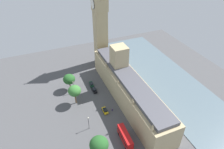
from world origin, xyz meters
TOP-DOWN VIEW (x-y plane):
  - ground_plane at (0.00, 0.00)m, footprint 134.15×134.15m
  - river_thames at (-29.10, 0.00)m, footprint 30.67×120.73m
  - parliament_building at (-1.99, -1.21)m, footprint 12.40×64.15m
  - clock_tower at (-2.09, -37.92)m, footprint 7.73×7.73m
  - car_dark_green_near_tower at (11.14, -17.65)m, footprint 2.39×4.98m
  - car_black_kerbside at (11.31, -12.34)m, footprint 2.00×4.47m
  - car_yellow_cab_midblock at (11.44, 3.45)m, footprint 2.03×4.39m
  - double_decker_bus_opposite_hall at (9.87, 21.31)m, footprint 3.03×10.60m
  - pedestrian_trailing at (8.10, 3.99)m, footprint 0.66×0.64m
  - pedestrian_by_river_gate at (7.25, 17.64)m, footprint 0.64×0.63m
  - pedestrian_under_trees at (7.96, 13.56)m, footprint 0.56×0.46m
  - plane_tree_far_end at (22.31, -19.00)m, footprint 6.09×6.09m
  - plane_tree_leading at (21.40, 23.93)m, footprint 6.76×6.76m
  - plane_tree_corner at (22.22, -7.62)m, footprint 6.10×6.10m
  - street_lamp_slot_10 at (21.07, 9.77)m, footprint 0.56×0.56m
  - street_lamp_slot_11 at (21.13, -15.52)m, footprint 0.56×0.56m

SIDE VIEW (x-z plane):
  - ground_plane at x=0.00m, z-range 0.00..0.00m
  - river_thames at x=-29.10m, z-range 0.00..0.25m
  - pedestrian_under_trees at x=7.96m, z-range -0.08..1.43m
  - pedestrian_by_river_gate at x=7.25m, z-range -0.08..1.45m
  - pedestrian_trailing at x=8.10m, z-range -0.08..1.49m
  - car_yellow_cab_midblock at x=11.44m, z-range 0.02..1.76m
  - car_black_kerbside at x=11.31m, z-range 0.02..1.76m
  - car_dark_green_near_tower at x=11.14m, z-range 0.02..1.76m
  - double_decker_bus_opposite_hall at x=9.87m, z-range 0.26..5.01m
  - street_lamp_slot_10 at x=21.07m, z-range 1.30..8.07m
  - street_lamp_slot_11 at x=21.13m, z-range 1.31..8.25m
  - plane_tree_far_end at x=22.31m, z-range 1.90..10.94m
  - parliament_building at x=-1.99m, z-range -4.63..19.11m
  - plane_tree_leading at x=21.40m, z-range 2.25..12.56m
  - plane_tree_corner at x=22.22m, z-range 2.44..12.59m
  - clock_tower at x=-2.09m, z-range 0.94..55.85m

